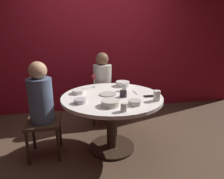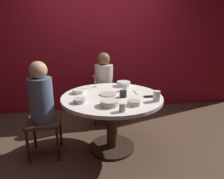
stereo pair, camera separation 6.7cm
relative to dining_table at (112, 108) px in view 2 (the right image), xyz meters
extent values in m
plane|color=#4C3828|center=(0.00, 0.00, -0.58)|extent=(8.00, 8.00, 0.00)
cube|color=maroon|center=(0.00, 1.49, 0.72)|extent=(6.00, 0.10, 2.60)
cylinder|color=silver|center=(0.00, 0.00, 0.14)|extent=(1.26, 1.26, 0.04)
cylinder|color=#332319|center=(0.00, 0.00, -0.23)|extent=(0.14, 0.14, 0.70)
cylinder|color=#2D2116|center=(0.00, 0.00, -0.56)|extent=(0.60, 0.60, 0.03)
cube|color=#3F2D1E|center=(-0.85, 0.00, -0.13)|extent=(0.40, 0.40, 0.04)
cylinder|color=#475670|center=(-0.85, 0.00, 0.16)|extent=(0.28, 0.28, 0.53)
sphere|color=tan|center=(-0.85, 0.00, 0.51)|extent=(0.21, 0.21, 0.21)
cylinder|color=#332319|center=(-1.02, -0.17, -0.36)|extent=(0.04, 0.04, 0.43)
cylinder|color=#332319|center=(-0.68, -0.17, -0.36)|extent=(0.04, 0.04, 0.43)
cylinder|color=#332319|center=(-1.02, 0.17, -0.36)|extent=(0.04, 0.04, 0.43)
cylinder|color=#332319|center=(-0.68, 0.17, -0.36)|extent=(0.04, 0.04, 0.43)
cube|color=#3F2D1E|center=(0.00, 0.86, -0.13)|extent=(0.40, 0.40, 0.04)
cylinder|color=beige|center=(0.00, 0.86, 0.16)|extent=(0.30, 0.30, 0.52)
sphere|color=brown|center=(0.00, 0.86, 0.51)|extent=(0.21, 0.21, 0.21)
cylinder|color=#332319|center=(-0.17, 1.03, -0.36)|extent=(0.04, 0.04, 0.43)
cylinder|color=#332319|center=(-0.17, 0.69, -0.36)|extent=(0.04, 0.04, 0.43)
cylinder|color=#332319|center=(0.17, 1.03, -0.36)|extent=(0.04, 0.04, 0.43)
cylinder|color=#332319|center=(0.17, 0.69, -0.36)|extent=(0.04, 0.04, 0.43)
cylinder|color=black|center=(0.13, -0.07, 0.20)|extent=(0.09, 0.09, 0.08)
sphere|color=#F9D159|center=(0.13, -0.07, 0.26)|extent=(0.02, 0.02, 0.02)
cylinder|color=silver|center=(-0.18, 0.42, 0.17)|extent=(0.06, 0.06, 0.01)
cylinder|color=silver|center=(-0.18, 0.42, 0.22)|extent=(0.01, 0.01, 0.09)
cone|color=maroon|center=(-0.18, 0.42, 0.30)|extent=(0.08, 0.08, 0.08)
cylinder|color=#B2ADA3|center=(-0.04, 0.05, 0.17)|extent=(0.21, 0.21, 0.01)
cube|color=black|center=(0.45, -0.12, 0.17)|extent=(0.14, 0.07, 0.01)
cylinder|color=#B7B7BC|center=(-0.40, -0.19, 0.19)|extent=(0.14, 0.14, 0.05)
cylinder|color=beige|center=(-0.08, -0.34, 0.20)|extent=(0.20, 0.20, 0.06)
cylinder|color=silver|center=(0.24, 0.43, 0.20)|extent=(0.20, 0.20, 0.07)
cylinder|color=silver|center=(-0.41, 0.17, 0.19)|extent=(0.16, 0.16, 0.05)
cylinder|color=#B2ADA3|center=(0.18, -0.36, 0.19)|extent=(0.14, 0.14, 0.05)
cylinder|color=silver|center=(0.47, -0.27, 0.22)|extent=(0.08, 0.08, 0.12)
cylinder|color=beige|center=(0.02, -0.51, 0.21)|extent=(0.07, 0.07, 0.09)
cylinder|color=silver|center=(0.21, 0.19, 0.21)|extent=(0.06, 0.06, 0.09)
cube|color=#B7B7BC|center=(0.32, 0.07, 0.17)|extent=(0.02, 0.18, 0.01)
camera|label=1|loc=(-0.43, -2.27, 0.92)|focal=31.21mm
camera|label=2|loc=(-0.36, -2.28, 0.92)|focal=31.21mm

